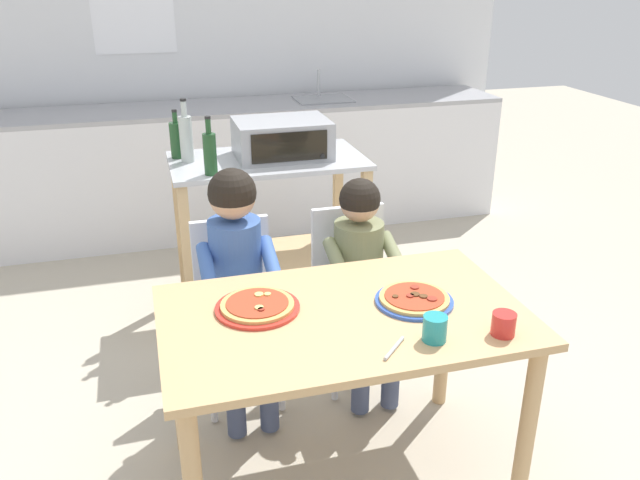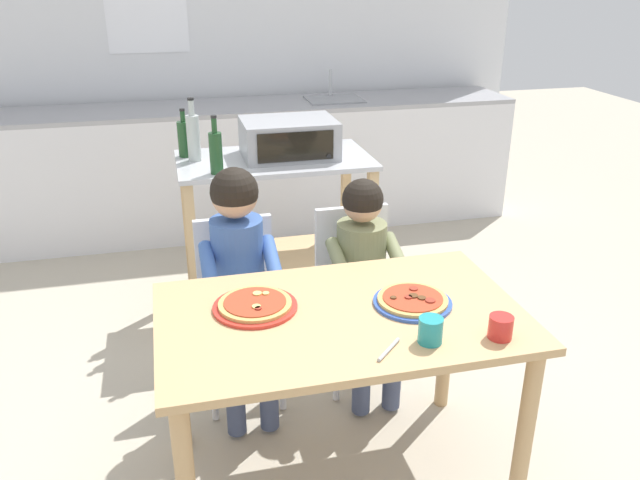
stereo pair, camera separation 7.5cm
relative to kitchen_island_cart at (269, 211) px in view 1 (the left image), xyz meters
The scene contains 18 objects.
ground_plane 0.62m from the kitchen_island_cart, 96.30° to the right, with size 12.24×12.24×0.00m, color #B7AD99.
back_wall_tiled 1.89m from the kitchen_island_cart, 90.66° to the left, with size 4.45×0.13×2.70m.
kitchen_counter 1.33m from the kitchen_island_cart, 90.73° to the left, with size 4.01×0.60×1.12m.
kitchen_island_cart is the anchor object (origin of this frame).
toaster_oven 0.41m from the kitchen_island_cart, ahead, with size 0.49×0.37×0.20m.
bottle_tall_green_wine 0.62m from the kitchen_island_cart, 162.27° to the left, with size 0.07×0.07×0.25m.
bottle_slim_sauce 0.56m from the kitchen_island_cart, 147.60° to the right, with size 0.06×0.06×0.28m.
bottle_squat_spirits 0.59m from the kitchen_island_cart, behind, with size 0.07×0.07×0.33m.
dining_table 1.39m from the kitchen_island_cart, 90.74° to the right, with size 1.26×0.77×0.73m.
dining_chair_left 0.79m from the kitchen_island_cart, 112.58° to the right, with size 0.36×0.36×0.81m.
dining_chair_right 0.77m from the kitchen_island_cart, 70.98° to the right, with size 0.36×0.36×0.81m.
child_in_blue_striped_shirt 0.90m from the kitchen_island_cart, 109.71° to the right, with size 0.32×0.42×1.07m.
child_in_olive_shirt 0.88m from the kitchen_island_cart, 73.66° to the right, with size 0.32×0.42×0.98m.
pizza_plate_red_rimmed 1.33m from the kitchen_island_cart, 103.18° to the right, with size 0.30×0.30×0.03m.
pizza_plate_blue_rimmed 1.41m from the kitchen_island_cart, 79.89° to the right, with size 0.28×0.28×0.03m.
drinking_cup_teal 1.66m from the kitchen_island_cart, 82.73° to the right, with size 0.08×0.08×0.09m, color teal.
drinking_cup_red 1.73m from the kitchen_island_cart, 75.22° to the right, with size 0.08×0.08×0.08m, color red.
serving_spoon 1.66m from the kitchen_island_cart, 87.79° to the right, with size 0.01×0.01×0.14m, color #B7BABF.
Camera 1 is at (-0.61, -1.87, 1.84)m, focal length 36.35 mm.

